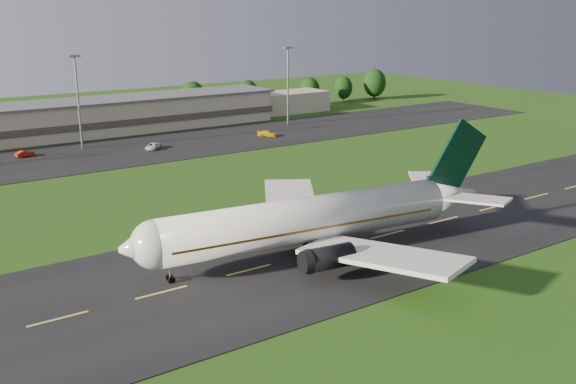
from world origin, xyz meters
TOP-DOWN VIEW (x-y plane):
  - ground at (0.00, 0.00)m, footprint 360.00×360.00m
  - taxiway at (0.00, 0.00)m, footprint 220.00×30.00m
  - apron at (0.00, 72.00)m, footprint 260.00×30.00m
  - airliner at (9.24, -0.11)m, footprint 51.18×41.86m
  - terminal at (6.40, 96.18)m, footprint 145.00×16.00m
  - light_mast_centre at (5.00, 80.00)m, footprint 2.40×1.20m
  - light_mast_east at (60.00, 80.00)m, footprint 2.40×1.20m
  - tree_line at (37.11, 105.93)m, footprint 195.04×9.57m
  - service_vehicle_b at (-7.50, 78.15)m, footprint 4.14×2.30m
  - service_vehicle_c at (17.51, 70.17)m, footprint 4.95×5.09m
  - service_vehicle_d at (46.13, 68.36)m, footprint 4.99×4.59m

SIDE VIEW (x-z plane):
  - ground at x=0.00m, z-range 0.00..0.00m
  - taxiway at x=0.00m, z-range 0.00..0.10m
  - apron at x=0.00m, z-range 0.00..0.10m
  - service_vehicle_b at x=-7.50m, z-range 0.10..1.39m
  - service_vehicle_c at x=17.51m, z-range 0.10..1.45m
  - service_vehicle_d at x=46.13m, z-range 0.10..1.50m
  - terminal at x=6.40m, z-range -0.21..8.19m
  - airliner at x=9.24m, z-range -3.13..12.45m
  - tree_line at x=37.11m, z-range -0.14..10.15m
  - light_mast_centre at x=5.00m, z-range 2.56..22.91m
  - light_mast_east at x=60.00m, z-range 2.56..22.91m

